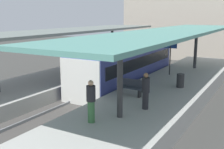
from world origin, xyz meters
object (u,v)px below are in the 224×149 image
platform_bench (131,87)px  platform_sign (170,52)px  passenger_near_bench (146,90)px  commuter_train (126,64)px  litter_bin (180,81)px  passenger_mid_platform (91,101)px

platform_bench → platform_sign: (0.09, 6.05, 1.16)m
platform_sign → passenger_near_bench: platform_sign is taller
commuter_train → platform_sign: 3.24m
passenger_near_bench → platform_bench: bearing=133.2°
platform_bench → litter_bin: size_ratio=1.75×
platform_bench → passenger_mid_platform: passenger_mid_platform is taller
commuter_train → platform_bench: commuter_train is taller
platform_bench → commuter_train: bearing=119.7°
passenger_near_bench → passenger_mid_platform: 2.81m
platform_sign → passenger_mid_platform: 10.25m
passenger_mid_platform → litter_bin: bearing=78.4°
litter_bin → platform_sign: bearing=118.6°
platform_bench → passenger_mid_platform: bearing=-85.7°
passenger_near_bench → litter_bin: bearing=87.0°
commuter_train → litter_bin: commuter_train is taller
commuter_train → passenger_mid_platform: (3.10, -9.04, 0.16)m
commuter_train → platform_bench: bearing=-60.3°
platform_bench → litter_bin: (1.78, 2.96, -0.06)m
passenger_near_bench → passenger_mid_platform: (-1.22, -2.53, 0.02)m
platform_sign → litter_bin: 3.73m
commuter_train → platform_bench: (2.78, -4.87, -0.26)m
platform_bench → passenger_near_bench: bearing=-46.8°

